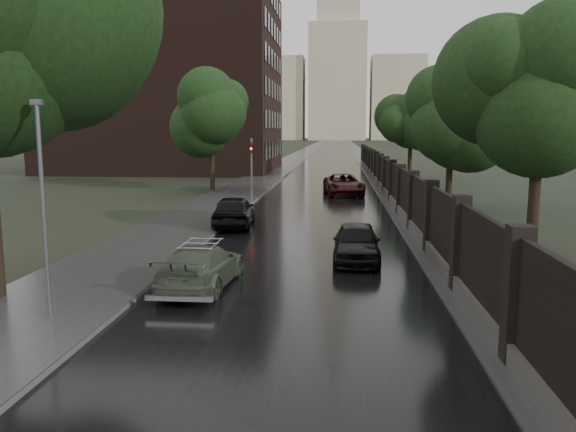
{
  "coord_description": "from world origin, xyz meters",
  "views": [
    {
      "loc": [
        1.24,
        -10.5,
        4.4
      ],
      "look_at": [
        -0.5,
        8.73,
        1.5
      ],
      "focal_mm": 35.0,
      "sensor_mm": 36.0,
      "label": 1
    }
  ],
  "objects_px": {
    "hatchback_left": "(234,211)",
    "tree_right_b": "(451,122)",
    "tree_right_c": "(411,126)",
    "tree_right_a": "(540,114)",
    "car_right_near": "(356,242)",
    "lamp_post": "(43,209)",
    "traffic_light": "(252,164)",
    "tree_left_far": "(211,120)",
    "car_right_far": "(344,185)",
    "volga_sedan": "(201,266)"
  },
  "relations": [
    {
      "from": "volga_sedan",
      "to": "car_right_near",
      "type": "xyz_separation_m",
      "value": [
        4.51,
        3.64,
        0.05
      ]
    },
    {
      "from": "tree_right_a",
      "to": "tree_right_b",
      "type": "distance_m",
      "value": 14.0
    },
    {
      "from": "tree_right_b",
      "to": "hatchback_left",
      "type": "bearing_deg",
      "value": -148.09
    },
    {
      "from": "lamp_post",
      "to": "tree_right_b",
      "type": "bearing_deg",
      "value": 57.82
    },
    {
      "from": "tree_right_a",
      "to": "tree_right_b",
      "type": "bearing_deg",
      "value": 90.0
    },
    {
      "from": "hatchback_left",
      "to": "car_right_far",
      "type": "xyz_separation_m",
      "value": [
        5.2,
        13.84,
        -0.0
      ]
    },
    {
      "from": "hatchback_left",
      "to": "car_right_near",
      "type": "height_order",
      "value": "hatchback_left"
    },
    {
      "from": "tree_right_c",
      "to": "hatchback_left",
      "type": "bearing_deg",
      "value": -114.02
    },
    {
      "from": "lamp_post",
      "to": "hatchback_left",
      "type": "bearing_deg",
      "value": 82.45
    },
    {
      "from": "tree_left_far",
      "to": "tree_right_b",
      "type": "relative_size",
      "value": 1.05
    },
    {
      "from": "traffic_light",
      "to": "lamp_post",
      "type": "bearing_deg",
      "value": -92.68
    },
    {
      "from": "hatchback_left",
      "to": "car_right_far",
      "type": "distance_m",
      "value": 14.78
    },
    {
      "from": "hatchback_left",
      "to": "tree_right_b",
      "type": "bearing_deg",
      "value": -152.13
    },
    {
      "from": "tree_left_far",
      "to": "volga_sedan",
      "type": "xyz_separation_m",
      "value": [
        5.37,
        -25.18,
        -4.63
      ]
    },
    {
      "from": "tree_right_c",
      "to": "lamp_post",
      "type": "xyz_separation_m",
      "value": [
        -12.9,
        -38.5,
        -2.28
      ]
    },
    {
      "from": "traffic_light",
      "to": "tree_right_a",
      "type": "bearing_deg",
      "value": -55.23
    },
    {
      "from": "tree_left_far",
      "to": "car_right_near",
      "type": "relative_size",
      "value": 1.9
    },
    {
      "from": "hatchback_left",
      "to": "tree_right_c",
      "type": "bearing_deg",
      "value": -118.06
    },
    {
      "from": "tree_right_c",
      "to": "traffic_light",
      "type": "distance_m",
      "value": 19.26
    },
    {
      "from": "tree_right_a",
      "to": "car_right_near",
      "type": "bearing_deg",
      "value": 175.38
    },
    {
      "from": "tree_right_a",
      "to": "traffic_light",
      "type": "relative_size",
      "value": 1.75
    },
    {
      "from": "car_right_far",
      "to": "traffic_light",
      "type": "bearing_deg",
      "value": -153.42
    },
    {
      "from": "car_right_near",
      "to": "volga_sedan",
      "type": "bearing_deg",
      "value": -140.04
    },
    {
      "from": "car_right_far",
      "to": "lamp_post",
      "type": "bearing_deg",
      "value": -111.4
    },
    {
      "from": "tree_right_c",
      "to": "traffic_light",
      "type": "height_order",
      "value": "tree_right_c"
    },
    {
      "from": "hatchback_left",
      "to": "car_right_near",
      "type": "xyz_separation_m",
      "value": [
        5.48,
        -6.63,
        -0.08
      ]
    },
    {
      "from": "traffic_light",
      "to": "car_right_near",
      "type": "height_order",
      "value": "traffic_light"
    },
    {
      "from": "tree_left_far",
      "to": "tree_right_c",
      "type": "xyz_separation_m",
      "value": [
        15.5,
        10.0,
        -0.29
      ]
    },
    {
      "from": "tree_right_a",
      "to": "hatchback_left",
      "type": "xyz_separation_m",
      "value": [
        -11.1,
        7.09,
        -4.21
      ]
    },
    {
      "from": "car_right_far",
      "to": "hatchback_left",
      "type": "bearing_deg",
      "value": -117.68
    },
    {
      "from": "tree_right_a",
      "to": "car_right_near",
      "type": "xyz_separation_m",
      "value": [
        -5.62,
        0.45,
        -4.29
      ]
    },
    {
      "from": "tree_right_b",
      "to": "volga_sedan",
      "type": "relative_size",
      "value": 1.66
    },
    {
      "from": "tree_right_a",
      "to": "tree_right_b",
      "type": "height_order",
      "value": "same"
    },
    {
      "from": "traffic_light",
      "to": "hatchback_left",
      "type": "bearing_deg",
      "value": -85.96
    },
    {
      "from": "tree_right_a",
      "to": "tree_right_c",
      "type": "distance_m",
      "value": 32.0
    },
    {
      "from": "volga_sedan",
      "to": "car_right_far",
      "type": "bearing_deg",
      "value": -96.48
    },
    {
      "from": "lamp_post",
      "to": "hatchback_left",
      "type": "distance_m",
      "value": 13.84
    },
    {
      "from": "volga_sedan",
      "to": "car_right_near",
      "type": "relative_size",
      "value": 1.09
    },
    {
      "from": "volga_sedan",
      "to": "car_right_far",
      "type": "relative_size",
      "value": 0.79
    },
    {
      "from": "traffic_light",
      "to": "tree_left_far",
      "type": "bearing_deg",
      "value": 126.47
    },
    {
      "from": "tree_right_b",
      "to": "tree_right_c",
      "type": "distance_m",
      "value": 18.0
    },
    {
      "from": "tree_left_far",
      "to": "volga_sedan",
      "type": "relative_size",
      "value": 1.75
    },
    {
      "from": "lamp_post",
      "to": "tree_left_far",
      "type": "bearing_deg",
      "value": 95.21
    },
    {
      "from": "tree_right_a",
      "to": "traffic_light",
      "type": "distance_m",
      "value": 20.85
    },
    {
      "from": "traffic_light",
      "to": "volga_sedan",
      "type": "bearing_deg",
      "value": -85.27
    },
    {
      "from": "tree_right_c",
      "to": "hatchback_left",
      "type": "height_order",
      "value": "tree_right_c"
    },
    {
      "from": "car_right_near",
      "to": "car_right_far",
      "type": "xyz_separation_m",
      "value": [
        -0.28,
        20.47,
        0.08
      ]
    },
    {
      "from": "traffic_light",
      "to": "car_right_far",
      "type": "bearing_deg",
      "value": 33.66
    },
    {
      "from": "tree_right_b",
      "to": "tree_right_c",
      "type": "xyz_separation_m",
      "value": [
        0.0,
        18.0,
        0.0
      ]
    },
    {
      "from": "tree_right_c",
      "to": "lamp_post",
      "type": "bearing_deg",
      "value": -108.52
    }
  ]
}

